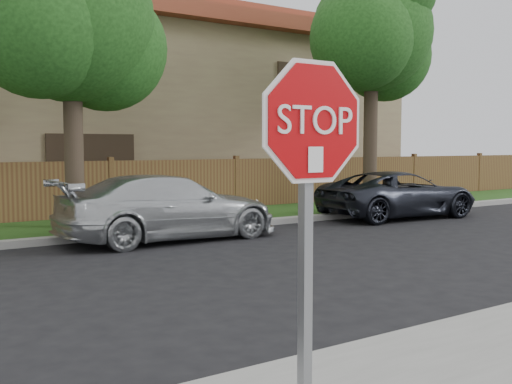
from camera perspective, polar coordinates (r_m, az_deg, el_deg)
tree_mid at (r=14.72m, az=-17.00°, el=15.48°), size 4.80×3.90×7.35m
tree_right at (r=19.79m, az=11.29°, el=14.72°), size 4.80×3.90×8.20m
stop_sign at (r=3.54m, az=5.23°, el=1.48°), size 1.01×0.13×2.55m
sedan_right at (r=12.87m, az=-8.25°, el=-1.46°), size 4.83×2.00×1.39m
sedan_far_right at (r=17.17m, az=13.43°, el=-0.23°), size 4.80×2.48×1.29m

